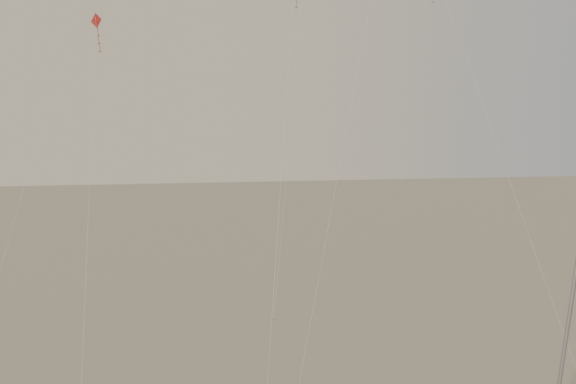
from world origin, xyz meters
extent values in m
cylinder|color=gray|center=(11.32, 1.93, 4.44)|extent=(0.75, 0.18, 8.87)
cylinder|color=beige|center=(-11.11, 8.60, 18.50)|extent=(10.34, 8.59, 36.91)
cylinder|color=beige|center=(-1.52, 4.49, 10.69)|extent=(3.29, 14.71, 21.29)
cylinder|color=beige|center=(3.63, 10.07, 17.76)|extent=(8.03, 7.47, 35.41)
cube|color=maroon|center=(-10.06, 8.89, 18.47)|extent=(0.59, 0.42, 0.69)
cylinder|color=maroon|center=(-10.01, 9.03, 17.56)|extent=(0.09, 0.19, 1.21)
cylinder|color=beige|center=(-9.46, 1.84, 9.26)|extent=(1.21, 14.10, 18.42)
cylinder|color=beige|center=(12.06, 10.08, 11.19)|extent=(5.42, 8.80, 22.28)
cylinder|color=beige|center=(0.99, 19.92, 12.82)|extent=(3.51, 9.17, 25.54)
cylinder|color=gray|center=(-0.76, 15.34, 0.05)|extent=(0.06, 0.06, 0.10)
camera|label=1|loc=(-4.32, -20.42, 14.65)|focal=35.00mm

